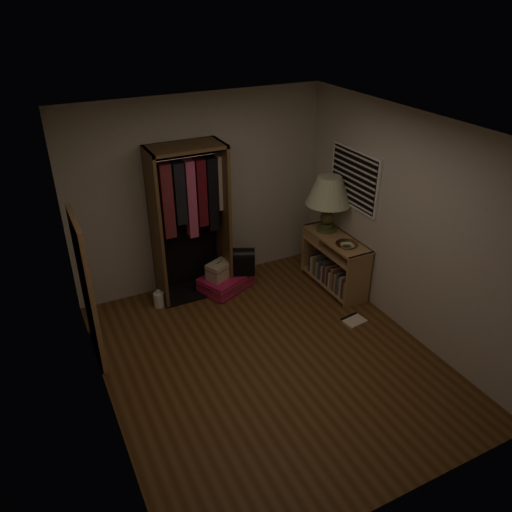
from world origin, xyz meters
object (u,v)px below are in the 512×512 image
train_case (219,270)px  black_bag (242,260)px  white_jug (159,299)px  open_wardrobe (191,209)px  console_bookshelf (334,260)px  floor_mirror (87,290)px  table_lamp (329,192)px  pink_suitcase (226,282)px

train_case → black_bag: black_bag is taller
black_bag → white_jug: bearing=-156.8°
open_wardrobe → white_jug: size_ratio=8.50×
console_bookshelf → black_bag: (-1.14, 0.54, 0.01)m
open_wardrobe → floor_mirror: bearing=-152.5°
train_case → black_bag: (0.34, -0.02, 0.08)m
console_bookshelf → white_jug: size_ratio=4.64×
console_bookshelf → table_lamp: bearing=89.3°
console_bookshelf → pink_suitcase: bearing=157.7°
open_wardrobe → table_lamp: open_wardrobe is taller
floor_mirror → table_lamp: 3.29m
white_jug → pink_suitcase: bearing=-0.0°
open_wardrobe → black_bag: bearing=-17.7°
train_case → table_lamp: 1.81m
open_wardrobe → console_bookshelf: bearing=-22.7°
console_bookshelf → table_lamp: 0.95m
console_bookshelf → floor_mirror: (-3.24, -0.03, 0.46)m
black_bag → table_lamp: size_ratio=0.52×
white_jug → black_bag: bearing=-1.4°
pink_suitcase → train_case: (-0.09, -0.01, 0.22)m
open_wardrobe → pink_suitcase: open_wardrobe is taller
open_wardrobe → black_bag: size_ratio=5.05×
train_case → console_bookshelf: bearing=-45.6°
floor_mirror → console_bookshelf: bearing=0.6°
table_lamp → white_jug: bearing=171.8°
train_case → white_jug: (-0.86, 0.01, -0.22)m
open_wardrobe → black_bag: (0.62, -0.20, -0.81)m
pink_suitcase → train_case: size_ratio=2.10×
pink_suitcase → black_bag: 0.39m
pink_suitcase → floor_mirror: bearing=173.9°
pink_suitcase → black_bag: bearing=-30.5°
black_bag → pink_suitcase: bearing=-162.0°
console_bookshelf → floor_mirror: 3.27m
console_bookshelf → white_jug: (-2.34, 0.57, -0.29)m
train_case → white_jug: train_case is taller
console_bookshelf → open_wardrobe: size_ratio=0.55×
floor_mirror → black_bag: size_ratio=4.19×
console_bookshelf → train_case: (-1.48, 0.56, -0.07)m
black_bag → table_lamp: (1.14, -0.31, 0.91)m
white_jug → floor_mirror: bearing=-146.4°
open_wardrobe → pink_suitcase: (0.38, -0.17, -1.11)m
console_bookshelf → floor_mirror: bearing=-179.4°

